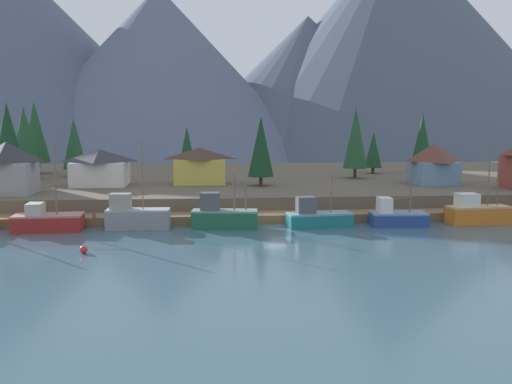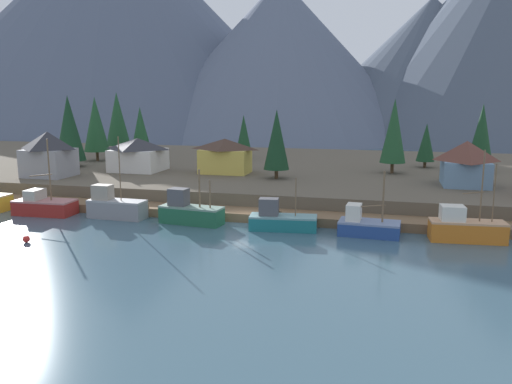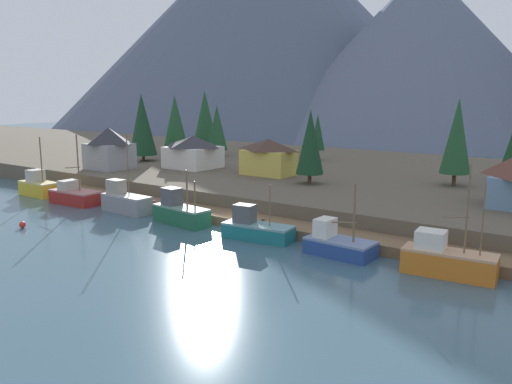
{
  "view_description": "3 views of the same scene",
  "coord_description": "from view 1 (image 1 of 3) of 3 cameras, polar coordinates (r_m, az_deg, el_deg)",
  "views": [
    {
      "loc": [
        -7.52,
        -63.87,
        11.71
      ],
      "look_at": [
        -1.82,
        3.22,
        3.3
      ],
      "focal_mm": 40.49,
      "sensor_mm": 36.0,
      "label": 1
    },
    {
      "loc": [
        15.23,
        -54.16,
        14.02
      ],
      "look_at": [
        0.85,
        1.81,
        3.26
      ],
      "focal_mm": 36.15,
      "sensor_mm": 36.0,
      "label": 2
    },
    {
      "loc": [
        33.46,
        -42.53,
        14.28
      ],
      "look_at": [
        0.45,
        3.9,
        3.41
      ],
      "focal_mm": 36.51,
      "sensor_mm": 36.0,
      "label": 3
    }
  ],
  "objects": [
    {
      "name": "ground_plane",
      "position": [
        85.08,
        0.27,
        -1.13
      ],
      "size": [
        400.0,
        400.0,
        1.0
      ],
      "primitive_type": "cube",
      "color": "#3D5B6B"
    },
    {
      "name": "dock",
      "position": [
        67.22,
        1.64,
        -2.48
      ],
      "size": [
        80.0,
        4.0,
        1.6
      ],
      "color": "brown",
      "rests_on": "ground_plane"
    },
    {
      "name": "shoreline_bank",
      "position": [
        96.73,
        -0.36,
        0.91
      ],
      "size": [
        400.0,
        56.0,
        2.5
      ],
      "primitive_type": "cube",
      "color": "brown",
      "rests_on": "ground_plane"
    },
    {
      "name": "mountain_central_peak",
      "position": [
        190.8,
        -9.52,
        11.56
      ],
      "size": [
        101.29,
        101.29,
        53.57
      ],
      "primitive_type": "cone",
      "color": "slate",
      "rests_on": "ground_plane"
    },
    {
      "name": "mountain_east_peak",
      "position": [
        207.76,
        5.1,
        10.45
      ],
      "size": [
        99.86,
        99.86,
        47.75
      ],
      "primitive_type": "cone",
      "color": "#475160",
      "rests_on": "ground_plane"
    },
    {
      "name": "mountain_far_ridge",
      "position": [
        219.0,
        13.67,
        14.23
      ],
      "size": [
        136.72,
        136.72,
        79.1
      ],
      "primitive_type": "cone",
      "color": "#475160",
      "rests_on": "ground_plane"
    },
    {
      "name": "fishing_boat_red",
      "position": [
        65.16,
        -19.95,
        -2.69
      ],
      "size": [
        7.22,
        3.42,
        9.11
      ],
      "rotation": [
        0.0,
        0.0,
        0.04
      ],
      "color": "maroon",
      "rests_on": "ground_plane"
    },
    {
      "name": "fishing_boat_grey",
      "position": [
        63.77,
        -11.79,
        -2.37
      ],
      "size": [
        6.84,
        2.62,
        9.54
      ],
      "rotation": [
        0.0,
        0.0,
        -0.04
      ],
      "color": "gray",
      "rests_on": "ground_plane"
    },
    {
      "name": "fishing_boat_green",
      "position": [
        63.04,
        -3.32,
        -2.39
      ],
      "size": [
        7.33,
        3.21,
        6.16
      ],
      "rotation": [
        0.0,
        0.0,
        -0.11
      ],
      "color": "#1E5B3D",
      "rests_on": "ground_plane"
    },
    {
      "name": "fishing_boat_teal",
      "position": [
        64.07,
        6.07,
        -2.5
      ],
      "size": [
        7.35,
        3.36,
        5.64
      ],
      "rotation": [
        0.0,
        0.0,
        0.11
      ],
      "color": "#196B70",
      "rests_on": "ground_plane"
    },
    {
      "name": "fishing_boat_blue",
      "position": [
        66.39,
        13.69,
        -2.36
      ],
      "size": [
        6.26,
        3.34,
        6.72
      ],
      "rotation": [
        0.0,
        0.0,
        -0.05
      ],
      "color": "navy",
      "rests_on": "ground_plane"
    },
    {
      "name": "fishing_boat_orange",
      "position": [
        70.02,
        20.98,
        -1.89
      ],
      "size": [
        7.28,
        3.03,
        9.03
      ],
      "rotation": [
        0.0,
        0.0,
        0.08
      ],
      "color": "#CC6B1E",
      "rests_on": "ground_plane"
    },
    {
      "name": "house_blue",
      "position": [
        87.49,
        17.11,
        2.73
      ],
      "size": [
        6.01,
        6.88,
        5.85
      ],
      "color": "#6689A8",
      "rests_on": "shoreline_bank"
    },
    {
      "name": "house_yellow",
      "position": [
        83.92,
        -5.59,
        2.62
      ],
      "size": [
        7.66,
        4.89,
        5.25
      ],
      "color": "gold",
      "rests_on": "shoreline_bank"
    },
    {
      "name": "house_white",
      "position": [
        84.47,
        -15.15,
        2.39
      ],
      "size": [
        7.82,
        7.22,
        5.11
      ],
      "color": "silver",
      "rests_on": "shoreline_bank"
    },
    {
      "name": "house_grey",
      "position": [
        78.56,
        -23.36,
        2.25
      ],
      "size": [
        6.6,
        5.9,
        6.52
      ],
      "color": "gray",
      "rests_on": "shoreline_bank"
    },
    {
      "name": "conifer_near_left",
      "position": [
        103.11,
        16.1,
        4.99
      ],
      "size": [
        3.76,
        3.76,
        10.45
      ],
      "color": "#4C3823",
      "rests_on": "shoreline_bank"
    },
    {
      "name": "conifer_near_right",
      "position": [
        81.0,
        0.49,
        4.51
      ],
      "size": [
        3.63,
        3.63,
        9.75
      ],
      "color": "#4C3823",
      "rests_on": "shoreline_bank"
    },
    {
      "name": "conifer_mid_left",
      "position": [
        96.79,
        -21.91,
        5.06
      ],
      "size": [
        4.5,
        4.5,
        11.47
      ],
      "color": "#4C3823",
      "rests_on": "shoreline_bank"
    },
    {
      "name": "conifer_mid_right",
      "position": [
        102.15,
        11.52,
        4.12
      ],
      "size": [
        2.97,
        2.97,
        7.22
      ],
      "color": "#4C3823",
      "rests_on": "shoreline_bank"
    },
    {
      "name": "conifer_back_left",
      "position": [
        93.03,
        9.82,
        5.29
      ],
      "size": [
        3.83,
        3.83,
        11.21
      ],
      "color": "#4C3823",
      "rests_on": "shoreline_bank"
    },
    {
      "name": "conifer_back_right",
      "position": [
        106.58,
        -20.98,
        5.54
      ],
      "size": [
        4.75,
        4.75,
        12.37
      ],
      "color": "#4C3823",
      "rests_on": "shoreline_bank"
    },
    {
      "name": "conifer_centre",
      "position": [
        99.33,
        -17.51,
        4.61
      ],
      "size": [
        3.83,
        3.83,
        9.63
      ],
      "color": "#4C3823",
      "rests_on": "shoreline_bank"
    },
    {
      "name": "conifer_far_left",
      "position": [
        102.87,
        -6.83,
        4.69
      ],
      "size": [
        2.66,
        2.66,
        8.13
      ],
      "color": "#4C3823",
      "rests_on": "shoreline_bank"
    },
    {
      "name": "conifer_far_right",
      "position": [
        88.6,
        -23.3,
        4.73
      ],
      "size": [
        4.84,
        4.84,
        11.73
      ],
      "color": "#4C3823",
      "rests_on": "shoreline_bank"
    },
    {
      "name": "channel_buoy",
      "position": [
        53.38,
        -16.67,
        -5.47
      ],
      "size": [
        0.7,
        0.7,
        0.7
      ],
      "primitive_type": "sphere",
      "color": "red",
      "rests_on": "ground_plane"
    }
  ]
}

